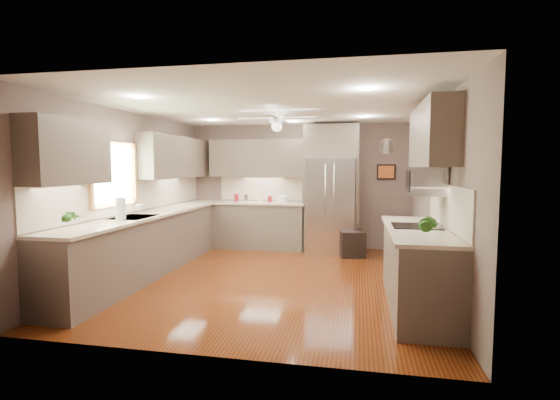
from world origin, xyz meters
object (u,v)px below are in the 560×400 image
(canister_a, at_px, (237,198))
(potted_plant_left, at_px, (68,217))
(canister_c, at_px, (260,197))
(potted_plant_right, at_px, (429,225))
(soap_bottle, at_px, (140,207))
(canister_b, at_px, (246,198))
(bowl, at_px, (282,201))
(microwave, at_px, (426,181))
(canister_d, at_px, (270,199))
(refrigerator, at_px, (331,191))
(paper_towel, at_px, (121,209))
(stool, at_px, (352,244))

(canister_a, bearing_deg, potted_plant_left, -100.37)
(canister_c, bearing_deg, canister_a, -177.94)
(potted_plant_right, bearing_deg, soap_bottle, 157.71)
(canister_b, bearing_deg, potted_plant_right, -53.10)
(potted_plant_left, relative_size, bowl, 1.33)
(soap_bottle, xyz_separation_m, potted_plant_left, (0.12, -1.74, 0.06))
(canister_c, height_order, potted_plant_right, potted_plant_right)
(canister_c, height_order, bowl, canister_c)
(bowl, relative_size, microwave, 0.43)
(canister_c, bearing_deg, microwave, -45.16)
(canister_a, bearing_deg, canister_c, 2.06)
(soap_bottle, bearing_deg, canister_d, 55.32)
(canister_c, distance_m, microwave, 3.93)
(canister_c, relative_size, canister_d, 1.46)
(microwave, bearing_deg, canister_d, 133.00)
(refrigerator, distance_m, microwave, 3.03)
(bowl, bearing_deg, microwave, -50.35)
(canister_d, relative_size, microwave, 0.24)
(bowl, distance_m, microwave, 3.65)
(canister_a, relative_size, refrigerator, 0.06)
(canister_c, height_order, paper_towel, paper_towel)
(microwave, relative_size, paper_towel, 1.64)
(canister_a, xyz_separation_m, soap_bottle, (-0.85, -2.25, 0.02))
(canister_a, distance_m, paper_towel, 3.09)
(microwave, height_order, stool, microwave)
(canister_b, distance_m, paper_towel, 3.16)
(canister_b, distance_m, soap_bottle, 2.50)
(canister_b, distance_m, canister_c, 0.30)
(bowl, bearing_deg, potted_plant_right, -60.94)
(potted_plant_right, xyz_separation_m, paper_towel, (-3.83, 0.87, -0.02))
(canister_d, distance_m, stool, 1.87)
(canister_c, bearing_deg, canister_b, -178.58)
(soap_bottle, relative_size, potted_plant_right, 0.60)
(potted_plant_right, distance_m, refrigerator, 4.02)
(canister_c, xyz_separation_m, potted_plant_right, (2.62, -3.90, 0.07))
(canister_b, relative_size, microwave, 0.27)
(canister_c, bearing_deg, potted_plant_left, -107.08)
(bowl, xyz_separation_m, refrigerator, (0.98, -0.07, 0.22))
(potted_plant_right, bearing_deg, bowl, 119.06)
(microwave, bearing_deg, refrigerator, 116.09)
(canister_c, height_order, stool, canister_c)
(canister_c, relative_size, refrigerator, 0.08)
(canister_a, relative_size, stool, 0.29)
(bowl, distance_m, paper_towel, 3.46)
(microwave, bearing_deg, potted_plant_right, -96.65)
(canister_d, bearing_deg, microwave, -47.00)
(stool, bearing_deg, canister_b, 167.78)
(soap_bottle, height_order, microwave, microwave)
(canister_c, distance_m, paper_towel, 3.26)
(bowl, bearing_deg, stool, -19.07)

